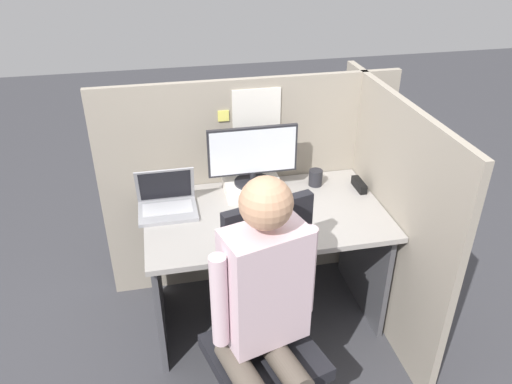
{
  "coord_description": "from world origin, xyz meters",
  "views": [
    {
      "loc": [
        -0.53,
        -1.87,
        2.22
      ],
      "look_at": [
        -0.09,
        0.19,
        1.0
      ],
      "focal_mm": 35.0,
      "sensor_mm": 36.0,
      "label": 1
    }
  ],
  "objects_px": {
    "monitor": "(253,155)",
    "office_chair": "(266,320)",
    "person": "(264,309)",
    "carrot_toy": "(257,231)",
    "laptop": "(167,203)",
    "paper_box": "(253,187)",
    "coffee_mug": "(316,178)",
    "stapler": "(359,185)"
  },
  "relations": [
    {
      "from": "person",
      "to": "coffee_mug",
      "type": "relative_size",
      "value": 14.0
    },
    {
      "from": "monitor",
      "to": "laptop",
      "type": "distance_m",
      "value": 0.55
    },
    {
      "from": "coffee_mug",
      "to": "carrot_toy",
      "type": "bearing_deg",
      "value": -135.47
    },
    {
      "from": "monitor",
      "to": "person",
      "type": "distance_m",
      "value": 1.05
    },
    {
      "from": "monitor",
      "to": "laptop",
      "type": "relative_size",
      "value": 1.62
    },
    {
      "from": "paper_box",
      "to": "stapler",
      "type": "height_order",
      "value": "paper_box"
    },
    {
      "from": "paper_box",
      "to": "monitor",
      "type": "relative_size",
      "value": 0.64
    },
    {
      "from": "monitor",
      "to": "office_chair",
      "type": "relative_size",
      "value": 0.47
    },
    {
      "from": "stapler",
      "to": "carrot_toy",
      "type": "relative_size",
      "value": 1.07
    },
    {
      "from": "monitor",
      "to": "carrot_toy",
      "type": "relative_size",
      "value": 3.64
    },
    {
      "from": "laptop",
      "to": "carrot_toy",
      "type": "bearing_deg",
      "value": -37.38
    },
    {
      "from": "paper_box",
      "to": "person",
      "type": "relative_size",
      "value": 0.24
    },
    {
      "from": "office_chair",
      "to": "person",
      "type": "relative_size",
      "value": 0.81
    },
    {
      "from": "laptop",
      "to": "office_chair",
      "type": "distance_m",
      "value": 0.87
    },
    {
      "from": "paper_box",
      "to": "coffee_mug",
      "type": "bearing_deg",
      "value": 0.55
    },
    {
      "from": "coffee_mug",
      "to": "office_chair",
      "type": "bearing_deg",
      "value": -120.3
    },
    {
      "from": "monitor",
      "to": "paper_box",
      "type": "bearing_deg",
      "value": -90.0
    },
    {
      "from": "carrot_toy",
      "to": "person",
      "type": "bearing_deg",
      "value": -99.18
    },
    {
      "from": "carrot_toy",
      "to": "laptop",
      "type": "bearing_deg",
      "value": 142.62
    },
    {
      "from": "stapler",
      "to": "coffee_mug",
      "type": "height_order",
      "value": "coffee_mug"
    },
    {
      "from": "monitor",
      "to": "laptop",
      "type": "height_order",
      "value": "monitor"
    },
    {
      "from": "monitor",
      "to": "coffee_mug",
      "type": "height_order",
      "value": "monitor"
    },
    {
      "from": "stapler",
      "to": "office_chair",
      "type": "height_order",
      "value": "office_chair"
    },
    {
      "from": "monitor",
      "to": "laptop",
      "type": "xyz_separation_m",
      "value": [
        -0.5,
        -0.11,
        -0.19
      ]
    },
    {
      "from": "stapler",
      "to": "coffee_mug",
      "type": "xyz_separation_m",
      "value": [
        -0.24,
        0.1,
        0.02
      ]
    },
    {
      "from": "office_chair",
      "to": "stapler",
      "type": "bearing_deg",
      "value": 45.65
    },
    {
      "from": "person",
      "to": "coffee_mug",
      "type": "height_order",
      "value": "person"
    },
    {
      "from": "paper_box",
      "to": "person",
      "type": "distance_m",
      "value": 1.03
    },
    {
      "from": "laptop",
      "to": "office_chair",
      "type": "bearing_deg",
      "value": -62.4
    },
    {
      "from": "office_chair",
      "to": "person",
      "type": "bearing_deg",
      "value": -105.54
    },
    {
      "from": "person",
      "to": "coffee_mug",
      "type": "distance_m",
      "value": 1.16
    },
    {
      "from": "stapler",
      "to": "carrot_toy",
      "type": "distance_m",
      "value": 0.78
    },
    {
      "from": "monitor",
      "to": "stapler",
      "type": "height_order",
      "value": "monitor"
    },
    {
      "from": "laptop",
      "to": "coffee_mug",
      "type": "distance_m",
      "value": 0.9
    },
    {
      "from": "laptop",
      "to": "person",
      "type": "distance_m",
      "value": 0.97
    },
    {
      "from": "laptop",
      "to": "office_chair",
      "type": "height_order",
      "value": "office_chair"
    },
    {
      "from": "paper_box",
      "to": "coffee_mug",
      "type": "xyz_separation_m",
      "value": [
        0.38,
        0.0,
        0.02
      ]
    },
    {
      "from": "paper_box",
      "to": "office_chair",
      "type": "bearing_deg",
      "value": -97.73
    },
    {
      "from": "carrot_toy",
      "to": "person",
      "type": "height_order",
      "value": "person"
    },
    {
      "from": "carrot_toy",
      "to": "coffee_mug",
      "type": "bearing_deg",
      "value": 44.53
    },
    {
      "from": "paper_box",
      "to": "coffee_mug",
      "type": "distance_m",
      "value": 0.38
    },
    {
      "from": "paper_box",
      "to": "stapler",
      "type": "bearing_deg",
      "value": -8.67
    }
  ]
}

